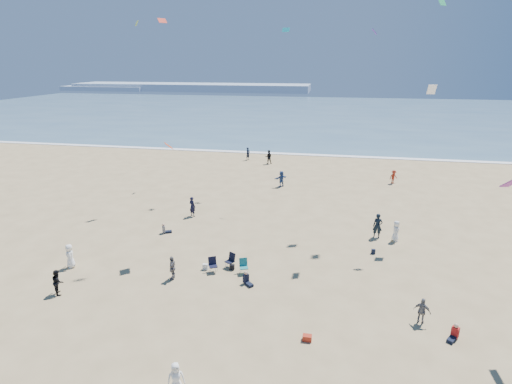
# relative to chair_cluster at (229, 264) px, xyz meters

# --- Properties ---
(ground) EXTENTS (220.00, 220.00, 0.00)m
(ground) POSITION_rel_chair_cluster_xyz_m (0.14, -9.74, -0.50)
(ground) COLOR tan
(ground) RESTS_ON ground
(ocean) EXTENTS (220.00, 100.00, 0.06)m
(ocean) POSITION_rel_chair_cluster_xyz_m (0.14, 85.26, -0.47)
(ocean) COLOR #476B84
(ocean) RESTS_ON ground
(surf_line) EXTENTS (220.00, 1.20, 0.08)m
(surf_line) POSITION_rel_chair_cluster_xyz_m (0.14, 35.26, -0.46)
(surf_line) COLOR white
(surf_line) RESTS_ON ground
(headland_far) EXTENTS (110.00, 20.00, 3.20)m
(headland_far) POSITION_rel_chair_cluster_xyz_m (-59.86, 160.26, 1.10)
(headland_far) COLOR #7A8EA8
(headland_far) RESTS_ON ground
(headland_near) EXTENTS (40.00, 14.00, 2.00)m
(headland_near) POSITION_rel_chair_cluster_xyz_m (-99.86, 155.26, 0.50)
(headland_near) COLOR #7A8EA8
(headland_near) RESTS_ON ground
(standing_flyers) EXTENTS (24.70, 45.23, 1.95)m
(standing_flyers) POSITION_rel_chair_cluster_xyz_m (2.89, 6.72, 0.37)
(standing_flyers) COLOR slate
(standing_flyers) RESTS_ON ground
(seated_group) EXTENTS (20.31, 19.39, 0.84)m
(seated_group) POSITION_rel_chair_cluster_xyz_m (3.13, -5.07, -0.08)
(seated_group) COLOR silver
(seated_group) RESTS_ON ground
(chair_cluster) EXTENTS (2.79, 1.62, 1.00)m
(chair_cluster) POSITION_rel_chair_cluster_xyz_m (0.00, 0.00, 0.00)
(chair_cluster) COLOR black
(chair_cluster) RESTS_ON ground
(white_tote) EXTENTS (0.35, 0.20, 0.40)m
(white_tote) POSITION_rel_chair_cluster_xyz_m (-1.58, -0.08, -0.30)
(white_tote) COLOR silver
(white_tote) RESTS_ON ground
(black_backpack) EXTENTS (0.30, 0.22, 0.38)m
(black_backpack) POSITION_rel_chair_cluster_xyz_m (0.16, 0.21, -0.31)
(black_backpack) COLOR black
(black_backpack) RESTS_ON ground
(cooler) EXTENTS (0.45, 0.30, 0.30)m
(cooler) POSITION_rel_chair_cluster_xyz_m (5.51, -5.91, -0.35)
(cooler) COLOR #A92B18
(cooler) RESTS_ON ground
(navy_bag) EXTENTS (0.28, 0.18, 0.34)m
(navy_bag) POSITION_rel_chair_cluster_xyz_m (9.52, 4.37, -0.33)
(navy_bag) COLOR black
(navy_bag) RESTS_ON ground
(kites_aloft) EXTENTS (41.85, 35.32, 27.99)m
(kites_aloft) POSITION_rel_chair_cluster_xyz_m (9.20, 3.47, 13.39)
(kites_aloft) COLOR #E15A9A
(kites_aloft) RESTS_ON ground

